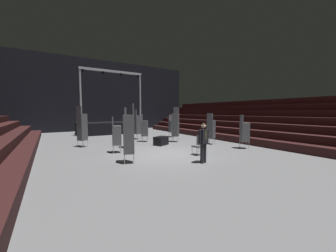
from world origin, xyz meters
name	(u,v)px	position (x,y,z in m)	size (l,w,h in m)	color
ground_plane	(169,155)	(0.00, 0.00, -0.05)	(22.00, 30.00, 0.10)	slate
arena_end_wall	(100,96)	(0.00, 15.00, 4.00)	(22.00, 0.30, 8.00)	black
bleacher_bank_right	(254,119)	(8.38, 1.00, 1.58)	(5.25, 24.00, 3.15)	black
stage_riser	(110,127)	(0.00, 11.00, 0.65)	(5.98, 2.92, 5.93)	black
man_with_tie	(204,140)	(0.31, -2.21, 0.95)	(0.57, 0.31, 1.68)	black
chair_stack_front_left	(172,126)	(3.71, 5.45, 0.94)	(0.45, 0.45, 1.88)	#B2B5BA
chair_stack_front_right	(175,124)	(2.50, 3.13, 1.24)	(0.62, 0.62, 2.48)	#B2B5BA
chair_stack_mid_left	(129,134)	(-2.32, -0.59, 1.24)	(0.57, 0.57, 2.48)	#B2B5BA
chair_stack_mid_right	(211,129)	(3.95, 1.09, 1.03)	(0.56, 0.56, 2.05)	#B2B5BA
chair_stack_mid_centre	(145,128)	(0.67, 4.35, 0.98)	(0.61, 0.61, 1.96)	#B2B5BA
chair_stack_rear_left	(137,124)	(0.71, 5.85, 1.15)	(0.54, 0.54, 2.31)	#B2B5BA
chair_stack_rear_right	(82,127)	(-3.43, 4.44, 1.24)	(0.61, 0.61, 2.48)	#B2B5BA
chair_stack_rear_centre	(129,128)	(-1.13, 2.66, 1.19)	(0.60, 0.60, 2.39)	#B2B5BA
chair_stack_aisle_left	(244,132)	(4.50, -1.06, 0.98)	(0.61, 0.61, 1.96)	#B2B5BA
chair_stack_aisle_right	(117,135)	(-2.16, 1.69, 0.94)	(0.53, 0.53, 1.88)	#B2B5BA
equipment_road_case	(161,141)	(0.96, 2.50, 0.27)	(0.90, 0.60, 0.55)	black
loose_chair_near_man	(199,144)	(1.15, -0.93, 0.53)	(0.52, 0.52, 0.95)	#B2B5BA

